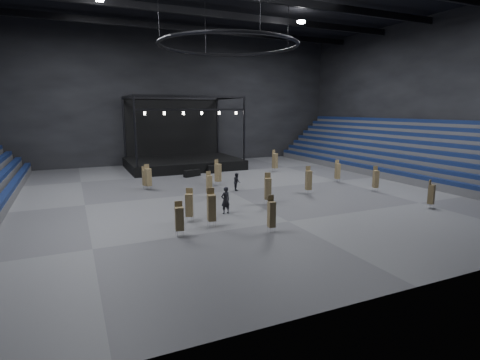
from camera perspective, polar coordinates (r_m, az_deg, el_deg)
name	(u,v)px	position (r m, az deg, el deg)	size (l,w,h in m)	color
floor	(229,191)	(34.94, -1.66, -1.72)	(50.00, 50.00, 0.00)	#505053
wall_back	(171,99)	(54.13, -10.51, 12.11)	(50.00, 0.20, 18.00)	black
wall_front	(437,71)	(16.86, 27.88, 14.52)	(50.00, 0.20, 18.00)	black
wall_right	(428,96)	(49.46, 26.68, 11.32)	(0.20, 42.00, 18.00)	black
bleachers_right	(409,160)	(48.22, 24.40, 2.86)	(7.20, 40.00, 6.40)	#48484B
stage	(182,156)	(49.87, -8.89, 3.60)	(14.00, 10.00, 9.20)	black
truss_ring	(228,45)	(34.55, -1.78, 19.83)	(12.30, 12.30, 5.15)	black
flight_case_left	(189,174)	(42.57, -7.79, 0.97)	(1.17, 0.58, 0.78)	black
flight_case_mid	(195,173)	(43.22, -6.81, 1.11)	(1.09, 0.54, 0.73)	black
flight_case_right	(214,169)	(44.91, -4.01, 1.64)	(1.36, 0.68, 0.91)	black
chair_stack_0	(309,180)	(34.13, 10.41, 0.03)	(0.54, 0.54, 2.54)	silver
chair_stack_1	(338,171)	(40.31, 14.64, 1.37)	(0.53, 0.53, 2.36)	silver
chair_stack_2	(218,172)	(37.40, -3.39, 1.20)	(0.67, 0.67, 2.62)	silver
chair_stack_3	(431,194)	(32.33, 27.13, -1.88)	(0.54, 0.54, 2.21)	silver
chair_stack_4	(275,160)	(45.88, 5.33, 2.98)	(0.67, 0.67, 2.68)	silver
chair_stack_5	(376,179)	(36.82, 19.97, 0.20)	(0.54, 0.54, 2.38)	silver
chair_stack_6	(209,184)	(32.51, -4.72, -0.59)	(0.44, 0.44, 2.27)	silver
chair_stack_7	(145,177)	(36.80, -14.27, 0.40)	(0.52, 0.52, 2.20)	silver
chair_stack_8	(268,188)	(29.98, 4.26, -1.25)	(0.64, 0.64, 2.57)	silver
chair_stack_9	(271,214)	(23.25, 4.82, -5.13)	(0.45, 0.45, 2.35)	silver
chair_stack_10	(179,218)	(22.72, -9.24, -5.75)	(0.54, 0.54, 2.15)	silver
chair_stack_11	(189,204)	(25.51, -7.74, -3.71)	(0.64, 0.64, 2.32)	silver
chair_stack_12	(211,207)	(24.26, -4.38, -4.13)	(0.56, 0.56, 2.56)	silver
chair_stack_13	(148,177)	(36.24, -13.83, 0.48)	(0.62, 0.62, 2.46)	silver
man_center	(226,200)	(27.32, -2.22, -3.10)	(0.73, 0.48, 2.01)	black
crew_member	(237,182)	(35.14, -0.47, -0.26)	(0.81, 0.63, 1.67)	black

